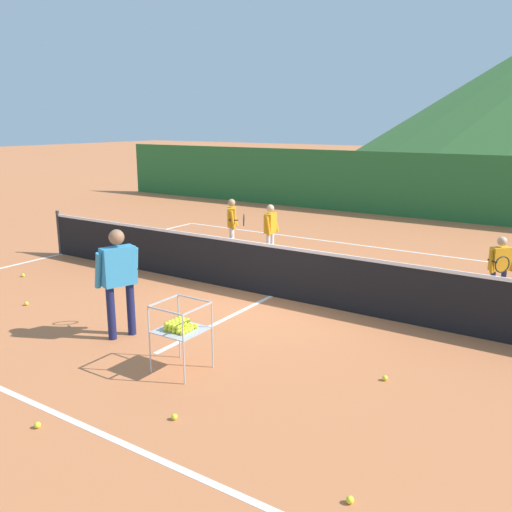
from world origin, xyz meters
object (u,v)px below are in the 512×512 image
at_px(tennis_ball_4, 385,378).
at_px(tennis_ball_0, 37,425).
at_px(ball_cart, 180,326).
at_px(instructor, 119,273).
at_px(tennis_ball_6, 350,500).
at_px(tennis_ball_9, 26,303).
at_px(student_1, 270,227).
at_px(tennis_ball_8, 174,417).
at_px(student_0, 232,221).
at_px(student_2, 500,263).
at_px(tennis_ball_5, 23,275).
at_px(tennis_net, 272,270).

bearing_deg(tennis_ball_4, tennis_ball_0, -131.18).
bearing_deg(ball_cart, instructor, 165.52).
bearing_deg(tennis_ball_6, tennis_ball_9, 166.75).
height_order(ball_cart, tennis_ball_0, ball_cart).
bearing_deg(tennis_ball_0, student_1, 103.32).
relative_size(student_1, tennis_ball_6, 18.83).
bearing_deg(tennis_ball_0, tennis_ball_8, 39.97).
xyz_separation_m(instructor, tennis_ball_4, (3.78, 0.77, -0.94)).
height_order(student_0, tennis_ball_8, student_0).
relative_size(student_2, tennis_ball_0, 17.47).
height_order(student_1, tennis_ball_5, student_1).
relative_size(student_1, tennis_ball_4, 18.83).
bearing_deg(tennis_net, student_0, 137.57).
relative_size(student_0, tennis_ball_0, 19.40).
relative_size(student_1, tennis_ball_0, 18.83).
relative_size(tennis_ball_0, tennis_ball_4, 1.00).
relative_size(tennis_net, tennis_ball_0, 177.32).
distance_m(student_2, ball_cart, 5.84).
bearing_deg(student_0, instructor, -71.71).
xyz_separation_m(tennis_net, student_1, (-1.47, 2.32, 0.27)).
bearing_deg(ball_cart, tennis_ball_8, -52.57).
distance_m(student_0, tennis_ball_8, 7.65).
height_order(ball_cart, tennis_ball_9, ball_cart).
bearing_deg(tennis_ball_5, tennis_ball_4, -2.50).
bearing_deg(tennis_ball_0, tennis_ball_4, 48.82).
bearing_deg(tennis_ball_9, instructor, -1.52).
relative_size(tennis_net, instructor, 7.43).
bearing_deg(tennis_ball_0, instructor, 116.65).
bearing_deg(instructor, tennis_net, 73.42).
relative_size(student_0, student_2, 1.11).
bearing_deg(tennis_ball_8, student_2, 70.58).
bearing_deg(tennis_ball_8, instructor, 148.75).
distance_m(student_0, tennis_ball_6, 9.06).
xyz_separation_m(student_1, tennis_ball_4, (4.40, -4.39, -0.73)).
bearing_deg(tennis_ball_4, tennis_ball_6, -76.54).
relative_size(ball_cart, tennis_ball_4, 13.22).
bearing_deg(student_2, student_0, 175.54).
bearing_deg(instructor, student_2, 47.28).
height_order(ball_cart, tennis_ball_4, ball_cart).
distance_m(student_1, tennis_ball_9, 5.46).
bearing_deg(tennis_ball_9, tennis_ball_6, -13.25).
xyz_separation_m(student_0, student_2, (6.06, -0.47, -0.08)).
bearing_deg(ball_cart, tennis_ball_5, 164.95).
distance_m(student_2, tennis_ball_4, 4.03).
relative_size(student_0, ball_cart, 1.47).
xyz_separation_m(tennis_ball_5, tennis_ball_8, (6.31, -2.46, 0.00)).
bearing_deg(tennis_ball_9, ball_cart, -6.50).
relative_size(student_0, tennis_ball_9, 19.40).
relative_size(tennis_ball_8, tennis_ball_9, 1.00).
distance_m(tennis_ball_4, tennis_ball_9, 6.26).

